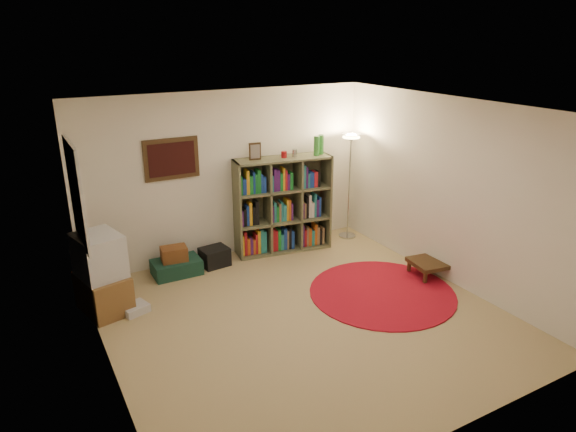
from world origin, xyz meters
name	(u,v)px	position (x,y,z in m)	size (l,w,h in m)	color
room	(300,219)	(-0.05, 0.05, 1.26)	(4.54, 4.54, 2.54)	tan
bookshelf	(281,206)	(0.74, 1.96, 0.72)	(1.54, 0.64, 1.79)	#5D5E3F
floor_lamp	(351,152)	(1.97, 1.89, 1.46)	(0.35, 0.35, 1.76)	#B8BABD
floor_fan	(309,229)	(1.33, 2.09, 0.19)	(0.34, 0.20, 0.39)	black
tv_stand	(102,275)	(-2.08, 1.35, 0.49)	(0.63, 0.79, 1.01)	brown
dvd_box	(135,309)	(-1.78, 1.12, 0.05)	(0.36, 0.33, 0.10)	silver
suitcase	(177,267)	(-0.99, 1.90, 0.11)	(0.67, 0.44, 0.22)	#123227
wicker_basket	(174,254)	(-1.01, 1.91, 0.32)	(0.38, 0.29, 0.20)	#5C3117
duffel_bag	(215,257)	(-0.41, 1.92, 0.14)	(0.42, 0.37, 0.27)	black
paper_towel	(251,247)	(0.23, 2.02, 0.11)	(0.13, 0.13, 0.23)	white
red_rug	(382,292)	(1.21, 0.02, 0.01)	(1.92, 1.92, 0.02)	maroon
side_table	(429,263)	(2.12, 0.11, 0.19)	(0.56, 0.56, 0.23)	#342212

